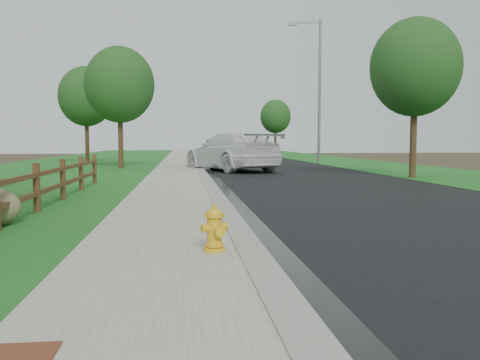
{
  "coord_description": "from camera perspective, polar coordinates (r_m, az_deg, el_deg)",
  "views": [
    {
      "loc": [
        -0.52,
        -3.54,
        1.57
      ],
      "look_at": [
        0.56,
        5.91,
        0.84
      ],
      "focal_mm": 38.0,
      "sensor_mm": 36.0,
      "label": 1
    }
  ],
  "objects": [
    {
      "name": "ground",
      "position": [
        3.91,
        1.77,
        -19.31
      ],
      "size": [
        120.0,
        120.0,
        0.0
      ],
      "primitive_type": "plane",
      "color": "#3E3521"
    },
    {
      "name": "road",
      "position": [
        38.91,
        1.07,
        2.13
      ],
      "size": [
        8.0,
        90.0,
        0.02
      ],
      "primitive_type": "cube",
      "color": "black",
      "rests_on": "ground"
    },
    {
      "name": "curb",
      "position": [
        38.58,
        -5.13,
        2.17
      ],
      "size": [
        0.4,
        90.0,
        0.12
      ],
      "primitive_type": "cube",
      "color": "#9B968D",
      "rests_on": "ground"
    },
    {
      "name": "wet_gutter",
      "position": [
        38.59,
        -4.61,
        2.12
      ],
      "size": [
        0.5,
        90.0,
        0.0
      ],
      "primitive_type": "cube",
      "color": "black",
      "rests_on": "road"
    },
    {
      "name": "sidewalk",
      "position": [
        38.57,
        -7.06,
        2.14
      ],
      "size": [
        2.2,
        90.0,
        0.1
      ],
      "primitive_type": "cube",
      "color": "gray",
      "rests_on": "ground"
    },
    {
      "name": "grass_strip",
      "position": [
        38.64,
        -9.88,
        2.08
      ],
      "size": [
        1.6,
        90.0,
        0.06
      ],
      "primitive_type": "cube",
      "color": "#19591F",
      "rests_on": "ground"
    },
    {
      "name": "lawn_near",
      "position": [
        39.29,
        -17.48,
        1.97
      ],
      "size": [
        9.0,
        90.0,
        0.04
      ],
      "primitive_type": "cube",
      "color": "#19591F",
      "rests_on": "ground"
    },
    {
      "name": "verge_far",
      "position": [
        40.4,
        10.82,
        2.15
      ],
      "size": [
        6.0,
        90.0,
        0.04
      ],
      "primitive_type": "cube",
      "color": "#19591F",
      "rests_on": "ground"
    },
    {
      "name": "ranch_fence",
      "position": [
        10.45,
        -23.62,
        -1.19
      ],
      "size": [
        0.12,
        16.92,
        1.1
      ],
      "color": "#53381B",
      "rests_on": "ground"
    },
    {
      "name": "fire_hydrant",
      "position": [
        6.82,
        -2.88,
        -5.57
      ],
      "size": [
        0.41,
        0.34,
        0.63
      ],
      "color": "yellow",
      "rests_on": "sidewalk"
    },
    {
      "name": "white_suv",
      "position": [
        26.46,
        -1.03,
        3.19
      ],
      "size": [
        5.16,
        7.26,
        1.95
      ],
      "primitive_type": "imported",
      "rotation": [
        0.0,
        0.0,
        3.55
      ],
      "color": "white",
      "rests_on": "road"
    },
    {
      "name": "dark_car_mid",
      "position": [
        36.83,
        -0.36,
        3.17
      ],
      "size": [
        2.53,
        4.6,
        1.48
      ],
      "primitive_type": "imported",
      "rotation": [
        0.0,
        0.0,
        3.33
      ],
      "color": "black",
      "rests_on": "road"
    },
    {
      "name": "dark_car_far",
      "position": [
        46.32,
        -2.44,
        3.56
      ],
      "size": [
        2.39,
        5.31,
        1.69
      ],
      "primitive_type": "imported",
      "rotation": [
        0.0,
        0.0,
        0.12
      ],
      "color": "black",
      "rests_on": "road"
    },
    {
      "name": "streetlight",
      "position": [
        35.09,
        8.62,
        10.78
      ],
      "size": [
        2.23,
        0.52,
        9.68
      ],
      "color": "gray",
      "rests_on": "ground"
    },
    {
      "name": "tree_near_left",
      "position": [
        29.06,
        -13.36,
        10.34
      ],
      "size": [
        3.79,
        3.79,
        6.72
      ],
      "color": "#382317",
      "rests_on": "ground"
    },
    {
      "name": "tree_near_right",
      "position": [
        22.46,
        19.07,
        11.85
      ],
      "size": [
        3.66,
        3.66,
        6.59
      ],
      "color": "#382317",
      "rests_on": "ground"
    },
    {
      "name": "tree_mid_left",
      "position": [
        36.55,
        -16.9,
        8.95
      ],
      "size": [
        3.7,
        3.7,
        6.62
      ],
      "color": "#382317",
      "rests_on": "ground"
    },
    {
      "name": "tree_far_right",
      "position": [
        52.43,
        4.0,
        7.12
      ],
      "size": [
        3.13,
        3.13,
        5.77
      ],
      "color": "#382317",
      "rests_on": "ground"
    }
  ]
}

